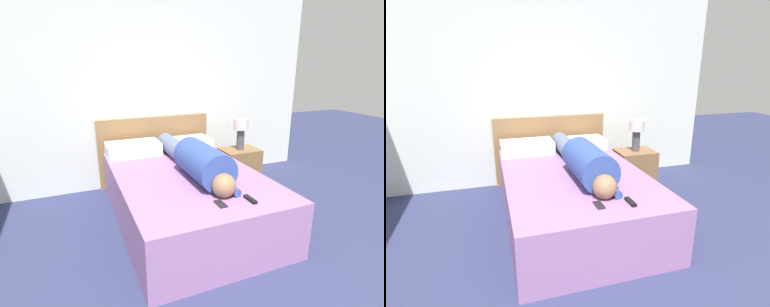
{
  "view_description": "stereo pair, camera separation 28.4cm",
  "coord_description": "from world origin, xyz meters",
  "views": [
    {
      "loc": [
        -0.81,
        0.14,
        1.61
      ],
      "look_at": [
        0.24,
        2.65,
        0.78
      ],
      "focal_mm": 28.0,
      "sensor_mm": 36.0,
      "label": 1
    },
    {
      "loc": [
        -0.54,
        0.04,
        1.61
      ],
      "look_at": [
        0.24,
        2.65,
        0.78
      ],
      "focal_mm": 28.0,
      "sensor_mm": 36.0,
      "label": 2
    }
  ],
  "objects": [
    {
      "name": "cell_phone",
      "position": [
        0.23,
        2.04,
        0.53
      ],
      "size": [
        0.06,
        0.13,
        0.01
      ],
      "color": "black",
      "rests_on": "bed"
    },
    {
      "name": "pillow_near_headboard",
      "position": [
        -0.12,
        3.63,
        0.6
      ],
      "size": [
        0.64,
        0.37,
        0.15
      ],
      "color": "white",
      "rests_on": "bed"
    },
    {
      "name": "pillow_second",
      "position": [
        0.58,
        3.63,
        0.6
      ],
      "size": [
        0.6,
        0.37,
        0.14
      ],
      "color": "white",
      "rests_on": "bed"
    },
    {
      "name": "wall_back",
      "position": [
        0.0,
        4.01,
        1.3
      ],
      "size": [
        5.14,
        0.06,
        2.6
      ],
      "color": "silver",
      "rests_on": "ground_plane"
    },
    {
      "name": "tv_remote",
      "position": [
        0.49,
        2.01,
        0.54
      ],
      "size": [
        0.04,
        0.15,
        0.02
      ],
      "color": "black",
      "rests_on": "bed"
    },
    {
      "name": "bed",
      "position": [
        0.24,
        2.81,
        0.26
      ],
      "size": [
        1.39,
        2.09,
        0.53
      ],
      "color": "#936699",
      "rests_on": "ground_plane"
    },
    {
      "name": "headboard",
      "position": [
        0.24,
        3.94,
        0.46
      ],
      "size": [
        1.51,
        0.04,
        0.92
      ],
      "color": "olive",
      "rests_on": "ground_plane"
    },
    {
      "name": "person_lying",
      "position": [
        0.33,
        2.75,
        0.67
      ],
      "size": [
        0.35,
        1.7,
        0.35
      ],
      "color": "#936B4C",
      "rests_on": "bed"
    },
    {
      "name": "nightstand",
      "position": [
        1.27,
        3.44,
        0.25
      ],
      "size": [
        0.5,
        0.38,
        0.49
      ],
      "color": "brown",
      "rests_on": "ground_plane"
    },
    {
      "name": "table_lamp",
      "position": [
        1.27,
        3.44,
        0.76
      ],
      "size": [
        0.19,
        0.19,
        0.41
      ],
      "color": "#4C4C51",
      "rests_on": "nightstand"
    }
  ]
}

